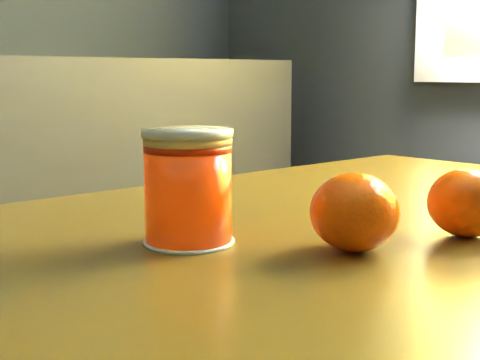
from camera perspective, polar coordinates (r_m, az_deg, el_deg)
table at (r=0.66m, az=11.09°, el=-11.61°), size 1.03×0.79×0.72m
juice_glass at (r=0.55m, az=-4.44°, el=-0.63°), size 0.08×0.08×0.09m
orange_front at (r=0.54m, az=9.75°, el=-2.72°), size 0.09×0.09×0.06m
orange_back at (r=0.61m, az=18.80°, el=-1.85°), size 0.08×0.08×0.06m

